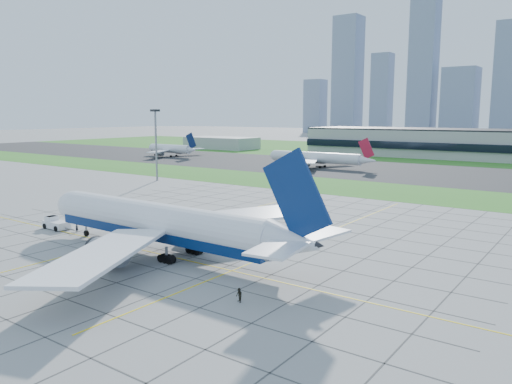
% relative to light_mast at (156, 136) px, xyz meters
% --- Properties ---
extents(ground, '(1400.00, 1400.00, 0.00)m').
position_rel_light_mast_xyz_m(ground, '(70.00, -65.00, -16.18)').
color(ground, '#999993').
rests_on(ground, ground).
extents(grass_median, '(700.00, 35.00, 0.04)m').
position_rel_light_mast_xyz_m(grass_median, '(70.00, 25.00, -16.16)').
color(grass_median, '#327722').
rests_on(grass_median, ground).
extents(asphalt_taxiway, '(700.00, 75.00, 0.04)m').
position_rel_light_mast_xyz_m(asphalt_taxiway, '(70.00, 80.00, -16.15)').
color(asphalt_taxiway, '#383838').
rests_on(asphalt_taxiway, ground).
extents(grass_far, '(700.00, 145.00, 0.04)m').
position_rel_light_mast_xyz_m(grass_far, '(70.00, 190.00, -16.16)').
color(grass_far, '#327722').
rests_on(grass_far, ground).
extents(apron_markings, '(120.00, 130.00, 0.03)m').
position_rel_light_mast_xyz_m(apron_markings, '(70.43, -53.91, -16.17)').
color(apron_markings, '#474744').
rests_on(apron_markings, ground).
extents(service_block, '(50.00, 25.00, 8.00)m').
position_rel_light_mast_xyz_m(service_block, '(-90.00, 145.00, -12.18)').
color(service_block, '#B7B7B2').
rests_on(service_block, ground).
extents(light_mast, '(2.50, 2.50, 25.60)m').
position_rel_light_mast_xyz_m(light_mast, '(0.00, 0.00, 0.00)').
color(light_mast, gray).
rests_on(light_mast, ground).
extents(airliner, '(61.70, 62.56, 19.43)m').
position_rel_light_mast_xyz_m(airliner, '(72.06, -66.54, -10.87)').
color(airliner, white).
rests_on(airliner, ground).
extents(pushback_tug, '(9.10, 3.24, 2.53)m').
position_rel_light_mast_xyz_m(pushback_tug, '(39.91, -66.25, -15.06)').
color(pushback_tug, white).
rests_on(pushback_tug, ground).
extents(crew_near, '(0.55, 0.70, 1.69)m').
position_rel_light_mast_xyz_m(crew_near, '(46.41, -65.57, -15.33)').
color(crew_near, black).
rests_on(crew_near, ground).
extents(crew_far, '(1.16, 1.08, 1.91)m').
position_rel_light_mast_xyz_m(crew_far, '(96.88, -76.67, -15.23)').
color(crew_far, black).
rests_on(crew_far, ground).
extents(distant_jet_0, '(34.07, 42.66, 14.08)m').
position_rel_light_mast_xyz_m(distant_jet_0, '(-70.27, 76.81, -11.70)').
color(distant_jet_0, white).
rests_on(distant_jet_0, ground).
extents(distant_jet_1, '(49.95, 42.66, 14.08)m').
position_rel_light_mast_xyz_m(distant_jet_1, '(25.03, 73.87, -11.69)').
color(distant_jet_1, white).
rests_on(distant_jet_1, ground).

